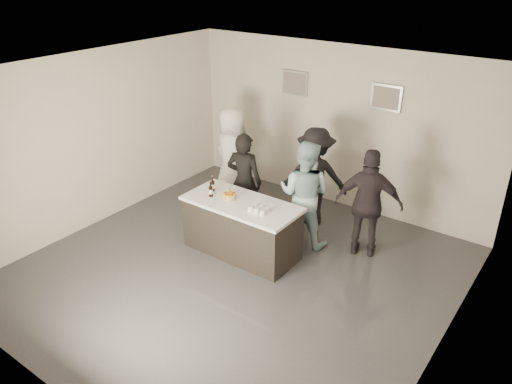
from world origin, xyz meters
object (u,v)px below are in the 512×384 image
beer_bottle_a (212,184)px  person_guest_right (369,204)px  cake (229,197)px  person_main_blue (304,194)px  bar_counter (242,228)px  person_guest_left (232,155)px  person_guest_back (315,176)px  beer_bottle_b (211,189)px  person_main_black (244,181)px

beer_bottle_a → person_guest_right: (2.23, 1.08, -0.14)m
cake → person_main_blue: person_main_blue is taller
bar_counter → person_guest_left: size_ratio=1.00×
beer_bottle_a → person_guest_back: (1.02, 1.52, -0.15)m
beer_bottle_b → person_guest_left: size_ratio=0.14×
person_main_blue → person_guest_back: bearing=-82.8°
bar_counter → cake: 0.54m
person_main_blue → person_guest_back: person_main_blue is taller
person_main_black → person_guest_right: (2.10, 0.42, 0.03)m
bar_counter → person_guest_left: (-1.30, 1.41, 0.48)m
person_guest_left → person_guest_back: bearing=-160.5°
person_guest_left → person_guest_right: bearing=-171.3°
cake → person_main_black: bearing=110.1°
person_main_black → person_guest_left: person_guest_left is taller
cake → person_main_black: 0.78m
person_main_blue → person_guest_left: (-1.93, 0.55, 0.04)m
person_guest_right → person_main_black: bearing=-7.8°
bar_counter → person_guest_right: (1.61, 1.13, 0.44)m
person_guest_right → person_guest_back: (-1.21, 0.44, -0.01)m
person_guest_right → person_guest_back: size_ratio=1.01×
bar_counter → person_guest_back: person_guest_back is taller
person_main_blue → person_guest_left: person_guest_left is taller
cake → beer_bottle_b: size_ratio=0.78×
person_main_blue → beer_bottle_a: bearing=22.4°
beer_bottle_b → person_guest_back: size_ratio=0.15×
cake → beer_bottle_a: (-0.40, 0.07, 0.09)m
bar_counter → person_guest_back: (0.40, 1.57, 0.43)m
cake → beer_bottle_a: bearing=170.6°
bar_counter → beer_bottle_b: (-0.52, -0.12, 0.58)m
bar_counter → person_guest_left: person_guest_left is taller
beer_bottle_b → person_guest_left: person_guest_left is taller
person_main_blue → person_guest_left: bearing=-26.3°
person_main_black → cake: bearing=96.7°
person_guest_back → beer_bottle_a: bearing=30.1°
person_main_blue → person_guest_back: (-0.23, 0.72, -0.01)m
beer_bottle_a → bar_counter: bearing=-4.6°
person_main_blue → person_guest_back: 0.75m
cake → person_guest_back: bearing=68.6°
cake → person_main_blue: 1.21m
bar_counter → person_main_blue: size_ratio=1.04×
person_guest_left → person_guest_right: size_ratio=1.04×
beer_bottle_a → beer_bottle_b: same height
cake → beer_bottle_a: 0.42m
bar_counter → person_main_black: size_ratio=1.08×
bar_counter → beer_bottle_a: size_ratio=7.15×
cake → beer_bottle_b: beer_bottle_b is taller
person_main_black → person_guest_back: size_ratio=0.98×
beer_bottle_a → person_guest_back: size_ratio=0.15×
bar_counter → person_guest_right: 2.02m
person_main_black → person_main_blue: (1.11, 0.14, 0.03)m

